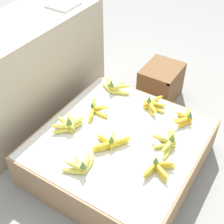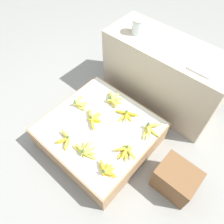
# 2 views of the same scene
# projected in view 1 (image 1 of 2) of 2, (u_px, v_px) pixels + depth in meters

# --- Properties ---
(ground_plane) EXTENTS (10.00, 10.00, 0.00)m
(ground_plane) POSITION_uv_depth(u_px,v_px,m) (119.00, 165.00, 2.10)
(ground_plane) COLOR gray
(display_platform) EXTENTS (0.99, 0.96, 0.27)m
(display_platform) POSITION_uv_depth(u_px,v_px,m) (120.00, 152.00, 2.02)
(display_platform) COLOR #997551
(display_platform) RESTS_ON ground_plane
(back_vendor_table) EXTENTS (1.27, 0.51, 0.76)m
(back_vendor_table) POSITION_uv_depth(u_px,v_px,m) (27.00, 71.00, 2.28)
(back_vendor_table) COLOR tan
(back_vendor_table) RESTS_ON ground_plane
(wooden_crate) EXTENTS (0.34, 0.28, 0.29)m
(wooden_crate) POSITION_uv_depth(u_px,v_px,m) (161.00, 83.00, 2.56)
(wooden_crate) COLOR brown
(wooden_crate) RESTS_ON ground_plane
(banana_bunch_front_midleft) EXTENTS (0.19, 0.14, 0.10)m
(banana_bunch_front_midleft) POSITION_uv_depth(u_px,v_px,m) (158.00, 168.00, 1.71)
(banana_bunch_front_midleft) COLOR gold
(banana_bunch_front_midleft) RESTS_ON display_platform
(banana_bunch_front_midright) EXTENTS (0.26, 0.17, 0.11)m
(banana_bunch_front_midright) POSITION_uv_depth(u_px,v_px,m) (168.00, 142.00, 1.86)
(banana_bunch_front_midright) COLOR gold
(banana_bunch_front_midright) RESTS_ON display_platform
(banana_bunch_front_right) EXTENTS (0.22, 0.13, 0.10)m
(banana_bunch_front_right) POSITION_uv_depth(u_px,v_px,m) (185.00, 118.00, 2.02)
(banana_bunch_front_right) COLOR gold
(banana_bunch_front_right) RESTS_ON display_platform
(banana_bunch_middle_left) EXTENTS (0.19, 0.15, 0.11)m
(banana_bunch_middle_left) POSITION_uv_depth(u_px,v_px,m) (81.00, 165.00, 1.72)
(banana_bunch_middle_left) COLOR #DBCC4C
(banana_bunch_middle_left) RESTS_ON display_platform
(banana_bunch_middle_midleft) EXTENTS (0.22, 0.20, 0.10)m
(banana_bunch_middle_midleft) POSITION_uv_depth(u_px,v_px,m) (110.00, 142.00, 1.86)
(banana_bunch_middle_midleft) COLOR yellow
(banana_bunch_middle_midleft) RESTS_ON display_platform
(banana_bunch_middle_right) EXTENTS (0.21, 0.17, 0.10)m
(banana_bunch_middle_right) POSITION_uv_depth(u_px,v_px,m) (152.00, 105.00, 2.13)
(banana_bunch_middle_right) COLOR gold
(banana_bunch_middle_right) RESTS_ON display_platform
(banana_bunch_back_midleft) EXTENTS (0.21, 0.16, 0.11)m
(banana_bunch_back_midleft) POSITION_uv_depth(u_px,v_px,m) (68.00, 125.00, 1.97)
(banana_bunch_back_midleft) COLOR #DBCC4C
(banana_bunch_back_midleft) RESTS_ON display_platform
(banana_bunch_back_midright) EXTENTS (0.23, 0.21, 0.09)m
(banana_bunch_back_midright) POSITION_uv_depth(u_px,v_px,m) (95.00, 109.00, 2.10)
(banana_bunch_back_midright) COLOR yellow
(banana_bunch_back_midright) RESTS_ON display_platform
(banana_bunch_back_right) EXTENTS (0.18, 0.26, 0.11)m
(banana_bunch_back_right) POSITION_uv_depth(u_px,v_px,m) (115.00, 87.00, 2.27)
(banana_bunch_back_right) COLOR #DBCC4C
(banana_bunch_back_right) RESTS_ON display_platform
(foam_tray_white) EXTENTS (0.20, 0.19, 0.02)m
(foam_tray_white) POSITION_uv_depth(u_px,v_px,m) (63.00, 4.00, 2.23)
(foam_tray_white) COLOR white
(foam_tray_white) RESTS_ON back_vendor_table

